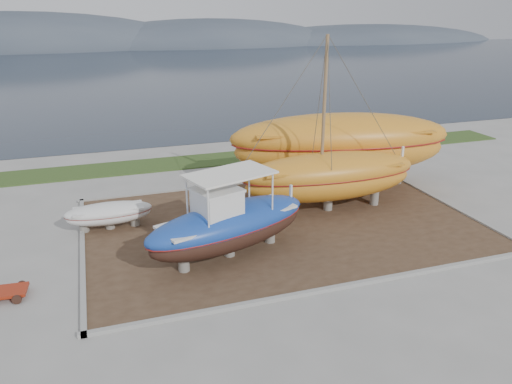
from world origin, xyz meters
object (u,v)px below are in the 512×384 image
object	(u,v)px
blue_caique	(229,216)
red_trailer	(6,294)
white_dinghy	(109,216)
orange_sailboat	(332,127)
orange_bare_hull	(340,151)

from	to	relation	value
blue_caique	red_trailer	xyz separation A→B (m)	(-8.45, -0.51, -1.70)
blue_caique	white_dinghy	xyz separation A→B (m)	(-4.56, 4.42, -1.20)
orange_sailboat	white_dinghy	bearing A→B (deg)	175.90
blue_caique	red_trailer	distance (m)	8.63
orange_sailboat	red_trailer	distance (m)	15.62
white_dinghy	orange_sailboat	bearing A→B (deg)	-6.19
red_trailer	white_dinghy	bearing A→B (deg)	55.87
white_dinghy	orange_sailboat	world-z (taller)	orange_sailboat
orange_sailboat	red_trailer	xyz separation A→B (m)	(-14.57, -3.75, -4.20)
white_dinghy	orange_bare_hull	distance (m)	13.10
white_dinghy	orange_sailboat	distance (m)	11.37
orange_bare_hull	white_dinghy	bearing A→B (deg)	-160.55
white_dinghy	red_trailer	distance (m)	6.29
orange_bare_hull	red_trailer	size ratio (longest dim) A/B	5.68
blue_caique	orange_sailboat	distance (m)	7.36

